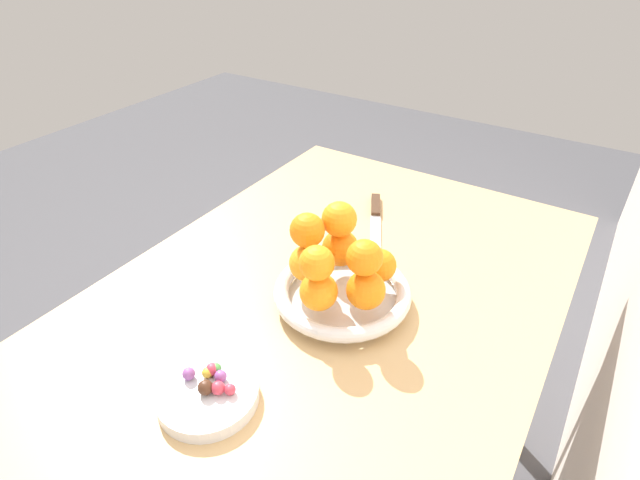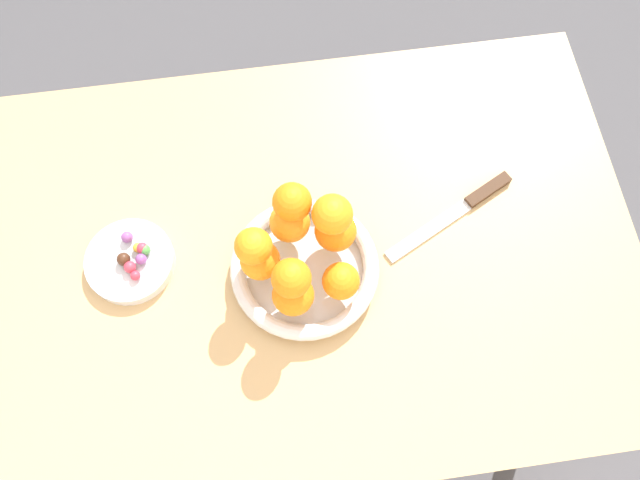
% 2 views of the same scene
% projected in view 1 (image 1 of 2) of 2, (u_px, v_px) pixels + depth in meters
% --- Properties ---
extents(dining_table, '(1.10, 0.76, 0.74)m').
position_uv_depth(dining_table, '(327.00, 327.00, 0.96)').
color(dining_table, tan).
rests_on(dining_table, ground_plane).
extents(fruit_bowl, '(0.24, 0.24, 0.04)m').
position_uv_depth(fruit_bowl, '(342.00, 294.00, 0.87)').
color(fruit_bowl, silver).
rests_on(fruit_bowl, dining_table).
extents(candy_dish, '(0.14, 0.14, 0.02)m').
position_uv_depth(candy_dish, '(208.00, 395.00, 0.71)').
color(candy_dish, silver).
rests_on(candy_dish, dining_table).
extents(orange_0, '(0.06, 0.06, 0.06)m').
position_uv_depth(orange_0, '(380.00, 265.00, 0.86)').
color(orange_0, orange).
rests_on(orange_0, fruit_bowl).
extents(orange_1, '(0.07, 0.07, 0.07)m').
position_uv_depth(orange_1, '(342.00, 249.00, 0.90)').
color(orange_1, orange).
rests_on(orange_1, fruit_bowl).
extents(orange_2, '(0.07, 0.07, 0.07)m').
position_uv_depth(orange_2, '(308.00, 263.00, 0.86)').
color(orange_2, orange).
rests_on(orange_2, fruit_bowl).
extents(orange_3, '(0.06, 0.06, 0.06)m').
position_uv_depth(orange_3, '(319.00, 292.00, 0.80)').
color(orange_3, orange).
rests_on(orange_3, fruit_bowl).
extents(orange_4, '(0.06, 0.06, 0.06)m').
position_uv_depth(orange_4, '(366.00, 290.00, 0.80)').
color(orange_4, orange).
rests_on(orange_4, fruit_bowl).
extents(orange_5, '(0.06, 0.06, 0.06)m').
position_uv_depth(orange_5, '(307.00, 230.00, 0.83)').
color(orange_5, orange).
rests_on(orange_5, orange_2).
extents(orange_6, '(0.06, 0.06, 0.06)m').
position_uv_depth(orange_6, '(317.00, 263.00, 0.76)').
color(orange_6, orange).
rests_on(orange_6, orange_3).
extents(orange_7, '(0.06, 0.06, 0.06)m').
position_uv_depth(orange_7, '(339.00, 219.00, 0.86)').
color(orange_7, orange).
rests_on(orange_7, orange_1).
extents(orange_8, '(0.06, 0.06, 0.06)m').
position_uv_depth(orange_8, '(364.00, 258.00, 0.77)').
color(orange_8, orange).
rests_on(orange_8, orange_4).
extents(candy_ball_0, '(0.02, 0.02, 0.02)m').
position_uv_depth(candy_ball_0, '(207.00, 373.00, 0.71)').
color(candy_ball_0, gold).
rests_on(candy_ball_0, candy_dish).
extents(candy_ball_1, '(0.02, 0.02, 0.02)m').
position_uv_depth(candy_ball_1, '(221.00, 376.00, 0.71)').
color(candy_ball_1, '#8C4C99').
rests_on(candy_ball_1, candy_dish).
extents(candy_ball_2, '(0.02, 0.02, 0.02)m').
position_uv_depth(candy_ball_2, '(216.00, 369.00, 0.72)').
color(candy_ball_2, '#4C9947').
rests_on(candy_ball_2, candy_dish).
extents(candy_ball_3, '(0.02, 0.02, 0.02)m').
position_uv_depth(candy_ball_3, '(230.00, 390.00, 0.69)').
color(candy_ball_3, '#C6384C').
rests_on(candy_ball_3, candy_dish).
extents(candy_ball_4, '(0.02, 0.02, 0.02)m').
position_uv_depth(candy_ball_4, '(212.00, 369.00, 0.72)').
color(candy_ball_4, '#C6384C').
rests_on(candy_ball_4, candy_dish).
extents(candy_ball_5, '(0.02, 0.02, 0.02)m').
position_uv_depth(candy_ball_5, '(220.00, 389.00, 0.69)').
color(candy_ball_5, '#C6384C').
rests_on(candy_ball_5, candy_dish).
extents(candy_ball_6, '(0.02, 0.02, 0.02)m').
position_uv_depth(candy_ball_6, '(189.00, 374.00, 0.71)').
color(candy_ball_6, '#8C4C99').
rests_on(candy_ball_6, candy_dish).
extents(candy_ball_7, '(0.02, 0.02, 0.02)m').
position_uv_depth(candy_ball_7, '(205.00, 388.00, 0.69)').
color(candy_ball_7, '#472819').
rests_on(candy_ball_7, candy_dish).
extents(knife, '(0.24, 0.14, 0.01)m').
position_uv_depth(knife, '(376.00, 220.00, 1.11)').
color(knife, '#3F2819').
rests_on(knife, dining_table).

